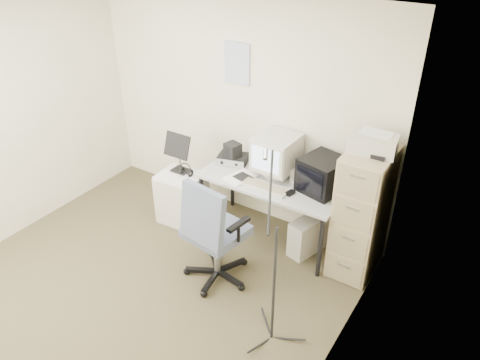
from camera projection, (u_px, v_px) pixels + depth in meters
The scene contains 22 objects.
floor at pixel (137, 294), 4.42m from camera, with size 3.60×3.60×0.01m, color #3D321B.
ceiling at pixel (95, 20), 3.14m from camera, with size 3.60×3.60×0.01m, color white.
wall_back at pixel (240, 109), 5.08m from camera, with size 3.60×0.02×2.50m, color #ECE5C6.
wall_right at pixel (326, 259), 2.94m from camera, with size 0.02×3.60×2.50m, color #ECE5C6.
wall_calendar at pixel (237, 63), 4.82m from camera, with size 0.30×0.02×0.44m, color white.
filing_cabinet at pixel (362, 213), 4.42m from camera, with size 0.40×0.60×1.30m, color tan.
printer at pixel (373, 144), 4.06m from camera, with size 0.40×0.27×0.16m, color beige.
desk at pixel (272, 209), 4.99m from camera, with size 1.50×0.70×0.73m, color #B9B9B9.
crt_monitor at pixel (277, 156), 4.78m from camera, with size 0.40×0.42×0.44m, color beige.
crt_tv at pixel (323, 174), 4.55m from camera, with size 0.38×0.40×0.35m, color black.
desk_speaker at pixel (295, 176), 4.73m from camera, with size 0.07×0.07×0.13m, color beige.
keyboard at pixel (264, 187), 4.65m from camera, with size 0.49×0.18×0.03m, color beige.
mouse at pixel (290, 193), 4.55m from camera, with size 0.06×0.10×0.03m, color black.
radio_receiver at pixel (233, 159), 5.09m from camera, with size 0.32×0.23×0.09m, color black.
radio_speaker at pixel (233, 150), 5.01m from camera, with size 0.15×0.14×0.15m, color black.
papers at pixel (240, 177), 4.82m from camera, with size 0.22×0.30×0.02m, color white.
pc_tower at pixel (308, 235), 4.86m from camera, with size 0.19×0.43×0.40m, color beige.
office_chair at pixel (216, 229), 4.34m from camera, with size 0.66×0.66×1.14m, color #545969.
side_cart at pixel (183, 198), 5.29m from camera, with size 0.49×0.39×0.61m, color silver.
music_stand at pixel (179, 152), 5.09m from camera, with size 0.32×0.17×0.46m, color black.
headphones at pixel (186, 171), 5.10m from camera, with size 0.16×0.16×0.03m, color black.
mic_stand at pixel (275, 269), 3.59m from camera, with size 0.02×0.02×1.51m, color black.
Camera 1 is at (2.57, -2.21, 3.18)m, focal length 35.00 mm.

